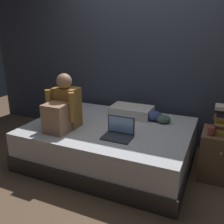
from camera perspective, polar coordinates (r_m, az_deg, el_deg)
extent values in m
plane|color=brown|center=(3.02, 0.66, -14.13)|extent=(8.00, 8.00, 0.00)
cube|color=#383D4C|center=(3.68, 8.44, 14.01)|extent=(5.60, 0.10, 2.70)
cube|color=#332D2B|center=(3.27, -0.46, -9.34)|extent=(2.00, 1.50, 0.19)
cube|color=silver|center=(3.17, -0.47, -5.46)|extent=(1.96, 1.46, 0.29)
cube|color=brown|center=(3.11, 23.57, -9.01)|extent=(0.44, 0.44, 0.54)
sphere|color=gray|center=(2.86, 23.75, -8.80)|extent=(0.04, 0.04, 0.04)
cube|color=olive|center=(3.06, -10.21, 1.09)|extent=(0.30, 0.20, 0.48)
sphere|color=#A87C5E|center=(2.96, -10.89, 6.94)|extent=(0.18, 0.18, 0.18)
cube|color=#A87C5E|center=(2.92, -12.54, -1.41)|extent=(0.26, 0.24, 0.34)
cylinder|color=olive|center=(3.03, -14.26, 1.80)|extent=(0.07, 0.07, 0.34)
cylinder|color=olive|center=(2.85, -9.18, 1.08)|extent=(0.07, 0.07, 0.34)
cube|color=#333842|center=(2.74, 1.14, -5.88)|extent=(0.32, 0.22, 0.02)
cube|color=#333842|center=(2.80, 2.08, -2.94)|extent=(0.32, 0.01, 0.20)
cube|color=#8CB2EA|center=(2.79, 2.02, -2.99)|extent=(0.29, 0.00, 0.18)
cube|color=silver|center=(3.44, 4.44, 0.21)|extent=(0.56, 0.36, 0.13)
cube|color=gold|center=(2.97, 24.13, -4.30)|extent=(0.20, 0.13, 0.03)
cube|color=gold|center=(2.96, 23.91, -3.64)|extent=(0.18, 0.15, 0.03)
cube|color=#703D84|center=(2.96, 24.06, -2.97)|extent=(0.19, 0.13, 0.04)
cube|color=gold|center=(2.94, 24.21, -2.41)|extent=(0.18, 0.15, 0.03)
cylinder|color=#933833|center=(2.87, 21.72, -4.10)|extent=(0.08, 0.08, 0.09)
ellipsoid|color=#3D4C8E|center=(3.30, 9.57, -0.86)|extent=(0.23, 0.20, 0.13)
ellipsoid|color=#4C6B56|center=(3.24, 11.64, -1.58)|extent=(0.19, 0.16, 0.10)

